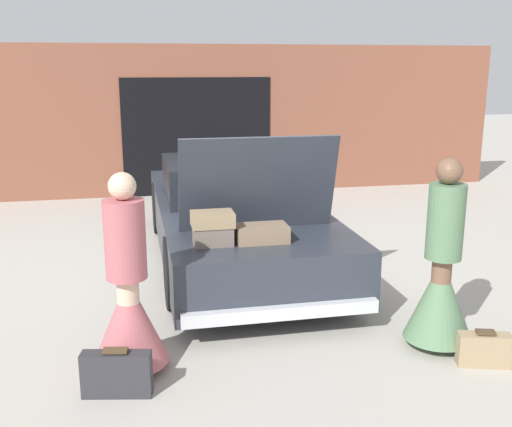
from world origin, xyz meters
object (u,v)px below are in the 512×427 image
at_px(suitcase_beside_right_person, 484,350).
at_px(person_right, 441,282).
at_px(person_left, 129,303).
at_px(suitcase_beside_left_person, 117,374).
at_px(car, 234,215).

bearing_deg(suitcase_beside_right_person, person_right, 116.80).
xyz_separation_m(person_left, suitcase_beside_left_person, (-0.11, -0.38, -0.41)).
xyz_separation_m(person_right, suitcase_beside_right_person, (0.20, -0.41, -0.46)).
bearing_deg(suitcase_beside_right_person, person_left, 169.52).
distance_m(car, suitcase_beside_right_person, 3.59).
relative_size(person_right, suitcase_beside_left_person, 3.14).
distance_m(person_right, suitcase_beside_left_person, 2.80).
bearing_deg(suitcase_beside_left_person, suitcase_beside_right_person, -2.86).
bearing_deg(car, person_right, -64.80).
xyz_separation_m(person_left, person_right, (2.65, -0.12, 0.02)).
bearing_deg(person_left, person_right, 100.73).
relative_size(car, suitcase_beside_right_person, 10.90).
height_order(car, person_left, car).
bearing_deg(suitcase_beside_left_person, person_left, 74.10).
bearing_deg(person_right, person_left, 82.62).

